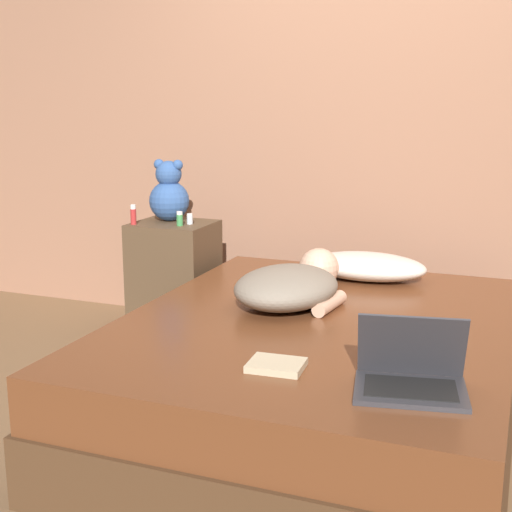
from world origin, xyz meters
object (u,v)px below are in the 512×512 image
at_px(teddy_bear, 169,194).
at_px(book, 276,365).
at_px(laptop, 411,373).
at_px(person_lying, 292,284).
at_px(bottle_red, 133,215).
at_px(bottle_green, 180,219).
at_px(pillow, 367,266).
at_px(bottle_clear, 190,219).

distance_m(teddy_bear, book, 1.80).
height_order(laptop, book, laptop).
bearing_deg(person_lying, teddy_bear, 153.15).
bearing_deg(bottle_red, book, -43.78).
bearing_deg(laptop, bottle_green, 127.85).
bearing_deg(book, laptop, -2.00).
height_order(person_lying, bottle_green, bottle_green).
bearing_deg(pillow, laptop, -71.85).
xyz_separation_m(laptop, bottle_clear, (-1.40, 1.32, 0.18)).
relative_size(bottle_clear, bottle_green, 0.74).
relative_size(person_lying, bottle_red, 6.85).
distance_m(pillow, bottle_green, 1.02).
distance_m(laptop, bottle_red, 2.08).
distance_m(bottle_green, book, 1.61).
relative_size(pillow, teddy_bear, 1.72).
bearing_deg(bottle_clear, teddy_bear, 158.81).
distance_m(laptop, book, 0.44).
distance_m(laptop, bottle_green, 1.92).
relative_size(teddy_bear, bottle_clear, 5.93).
height_order(bottle_clear, bottle_red, bottle_red).
relative_size(bottle_clear, bottle_red, 0.53).
xyz_separation_m(person_lying, teddy_bear, (-0.92, 0.62, 0.27)).
bearing_deg(laptop, bottle_red, 133.55).
distance_m(pillow, person_lying, 0.58).
bearing_deg(person_lying, book, -68.48).
distance_m(bottle_clear, book, 1.64).
bearing_deg(person_lying, bottle_green, 155.18).
relative_size(teddy_bear, bottle_red, 3.15).
bearing_deg(teddy_bear, bottle_green, -44.61).
distance_m(person_lying, bottle_green, 0.95).
xyz_separation_m(laptop, book, (-0.44, 0.02, -0.04)).
bearing_deg(bottle_green, bottle_red, -167.89).
xyz_separation_m(pillow, teddy_bear, (-1.13, 0.08, 0.29)).
xyz_separation_m(laptop, bottle_red, (-1.68, 1.20, 0.21)).
distance_m(teddy_bear, bottle_green, 0.21).
xyz_separation_m(pillow, person_lying, (-0.21, -0.54, 0.02)).
height_order(laptop, bottle_green, bottle_green).
relative_size(person_lying, bottle_green, 9.56).
height_order(pillow, book, pillow).
bearing_deg(book, bottle_green, 128.56).
xyz_separation_m(pillow, bottle_red, (-1.26, -0.10, 0.20)).
xyz_separation_m(bottle_green, book, (0.99, -1.24, -0.23)).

